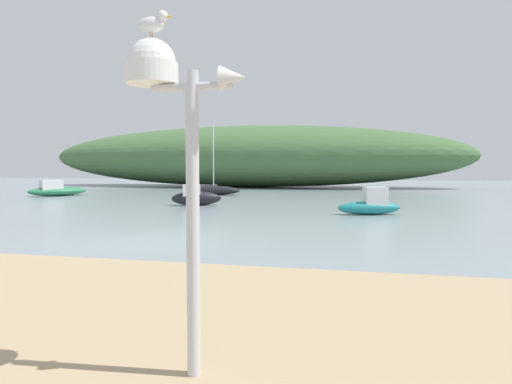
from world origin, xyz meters
TOP-DOWN VIEW (x-y plane):
  - ground_plane at (0.00, 0.00)m, footprint 120.00×120.00m
  - distant_hill at (-5.53, 33.48)m, footprint 43.71×10.57m
  - mast_structure at (3.91, -8.05)m, footprint 1.10×0.47m
  - seagull_on_radar at (3.79, -8.05)m, footprint 0.34×0.12m
  - motorboat_by_sandbar at (-3.01, 11.15)m, footprint 2.73×1.70m
  - motorboat_west_reach at (6.06, 8.47)m, footprint 2.86×1.58m
  - sailboat_mid_channel at (-4.91, 19.96)m, footprint 3.99×1.29m
  - motorboat_centre_water at (-15.40, 16.33)m, footprint 3.65×3.89m

SIDE VIEW (x-z plane):
  - ground_plane at x=0.00m, z-range 0.00..0.00m
  - sailboat_mid_channel at x=-4.91m, z-range -2.21..2.93m
  - motorboat_centre_water at x=-15.40m, z-range -0.14..1.00m
  - motorboat_west_reach at x=6.06m, z-range -0.17..1.04m
  - motorboat_by_sandbar at x=-3.01m, z-range -0.10..1.02m
  - mast_structure at x=3.91m, z-range 1.14..4.20m
  - distant_hill at x=-5.53m, z-range 0.00..6.19m
  - seagull_on_radar at x=3.79m, z-range 3.27..3.51m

